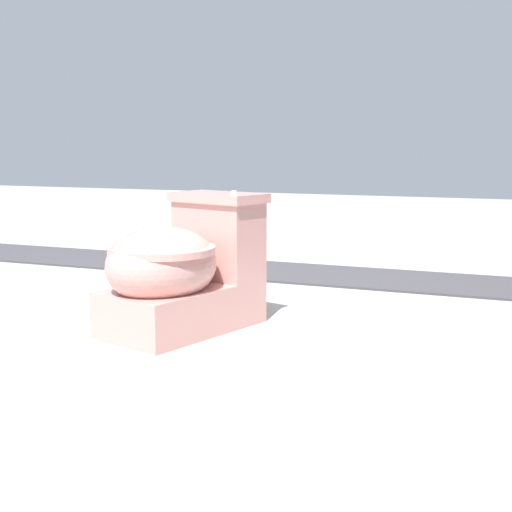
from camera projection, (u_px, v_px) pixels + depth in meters
name	position (u px, v px, depth m)	size (l,w,h in m)	color
ground_plane	(163.00, 322.00, 2.81)	(14.00, 14.00, 0.00)	#A8A59E
gravel_strip	(358.00, 277.00, 3.71)	(0.56, 8.00, 0.01)	#423F44
toilet	(181.00, 272.00, 2.66)	(0.71, 0.54, 0.52)	#E09E93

